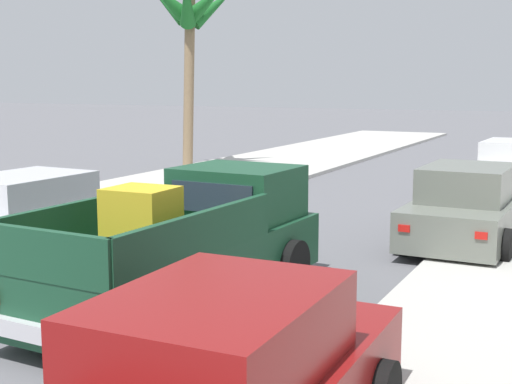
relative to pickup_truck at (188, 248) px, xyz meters
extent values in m
cube|color=beige|center=(-6.01, 4.42, -0.74)|extent=(5.18, 60.00, 0.12)
cube|color=silver|center=(-4.82, 4.42, -0.75)|extent=(0.16, 60.00, 0.10)
cube|color=#19472D|center=(-0.01, -0.21, -0.20)|extent=(2.13, 5.18, 0.80)
cube|color=#19472D|center=(0.06, 1.39, 0.60)|extent=(1.78, 1.57, 0.80)
cube|color=#283342|center=(0.03, 0.63, 0.62)|extent=(1.38, 0.12, 0.44)
cube|color=#283342|center=(0.09, 2.15, 0.62)|extent=(1.46, 0.12, 0.48)
cube|color=#19472D|center=(-0.95, -1.03, 0.48)|extent=(0.24, 3.30, 0.56)
cube|color=#19472D|center=(0.86, -1.10, 0.48)|extent=(0.24, 3.30, 0.56)
cube|color=#19472D|center=(-0.11, -2.71, 0.48)|extent=(1.88, 0.18, 0.56)
cube|color=silver|center=(-0.12, -2.80, -0.36)|extent=(1.83, 0.20, 0.20)
cylinder|color=black|center=(-0.92, 1.36, -0.42)|extent=(0.29, 0.77, 0.76)
cylinder|color=black|center=(1.03, 1.28, -0.42)|extent=(0.29, 0.77, 0.76)
cylinder|color=black|center=(-1.05, -1.57, -0.42)|extent=(0.29, 0.77, 0.76)
cylinder|color=black|center=(0.91, -1.65, -0.42)|extent=(0.29, 0.77, 0.76)
cube|color=red|center=(0.63, -2.81, -0.06)|extent=(0.22, 0.05, 0.18)
cube|color=gold|center=(-0.04, -1.02, 0.60)|extent=(0.82, 0.75, 0.79)
cube|color=maroon|center=(2.62, -3.80, 0.42)|extent=(1.56, 2.13, 0.64)
cube|color=#283342|center=(2.60, -2.83, 0.40)|extent=(1.37, 0.10, 0.52)
cylinder|color=black|center=(1.70, -2.41, -0.48)|extent=(0.23, 0.64, 0.64)
cube|color=white|center=(1.97, -1.60, -0.19)|extent=(0.20, 0.04, 0.10)
cube|color=white|center=(3.20, -1.58, -0.19)|extent=(0.20, 0.04, 0.10)
cube|color=silver|center=(-3.72, 0.62, -0.26)|extent=(1.93, 4.27, 0.72)
cube|color=silver|center=(-3.71, 0.72, 0.42)|extent=(1.60, 2.16, 0.64)
cube|color=#283342|center=(-3.68, 1.69, 0.40)|extent=(1.34, 0.13, 0.50)
cylinder|color=black|center=(-2.87, -0.72, -0.48)|extent=(0.25, 0.65, 0.64)
cylinder|color=black|center=(-2.76, 1.89, -0.48)|extent=(0.25, 0.65, 0.64)
cylinder|color=black|center=(-4.57, 1.96, -0.48)|extent=(0.25, 0.65, 0.64)
cube|color=red|center=(-3.00, 2.70, -0.15)|extent=(0.20, 0.05, 0.12)
cube|color=red|center=(-4.27, 2.76, -0.15)|extent=(0.20, 0.05, 0.12)
cube|color=slate|center=(2.84, 5.52, -0.26)|extent=(1.83, 4.23, 0.72)
cube|color=slate|center=(2.84, 5.42, 0.42)|extent=(1.56, 2.13, 0.64)
cube|color=#283342|center=(2.85, 6.39, 0.40)|extent=(1.37, 0.10, 0.52)
cube|color=#283342|center=(2.82, 4.45, 0.40)|extent=(1.34, 0.10, 0.50)
cylinder|color=black|center=(1.96, 6.84, -0.48)|extent=(0.23, 0.64, 0.64)
cylinder|color=black|center=(1.91, 4.24, -0.48)|extent=(0.23, 0.64, 0.64)
cylinder|color=black|center=(3.72, 4.21, -0.48)|extent=(0.23, 0.64, 0.64)
cube|color=red|center=(2.17, 3.42, -0.15)|extent=(0.20, 0.04, 0.12)
cube|color=white|center=(2.26, 7.64, -0.19)|extent=(0.20, 0.04, 0.10)
cube|color=red|center=(3.44, 3.40, -0.15)|extent=(0.20, 0.04, 0.12)
cube|color=#283342|center=(2.88, 11.03, 0.40)|extent=(1.34, 0.13, 0.50)
cylinder|color=black|center=(2.07, 13.43, -0.48)|extent=(0.24, 0.65, 0.64)
cylinder|color=black|center=(1.97, 10.83, -0.48)|extent=(0.24, 0.65, 0.64)
cube|color=red|center=(2.21, 10.01, -0.15)|extent=(0.20, 0.05, 0.12)
cube|color=white|center=(2.38, 14.23, -0.19)|extent=(0.20, 0.05, 0.10)
cylinder|color=#846B4C|center=(-8.25, 13.46, 2.35)|extent=(0.36, 0.71, 6.30)
cone|color=#196023|center=(-7.34, 13.36, 5.08)|extent=(1.89, 0.76, 1.50)
cone|color=#196023|center=(-7.63, 14.25, 4.97)|extent=(1.63, 1.85, 1.69)
cone|color=#196023|center=(-8.80, 14.26, 5.11)|extent=(1.56, 1.93, 1.46)
cone|color=#196023|center=(-9.16, 13.54, 5.04)|extent=(1.82, 0.73, 1.55)
cone|color=#196023|center=(-7.72, 12.52, 4.95)|extent=(1.52, 2.07, 1.73)
camera|label=1|loc=(5.17, -8.28, 2.30)|focal=49.98mm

